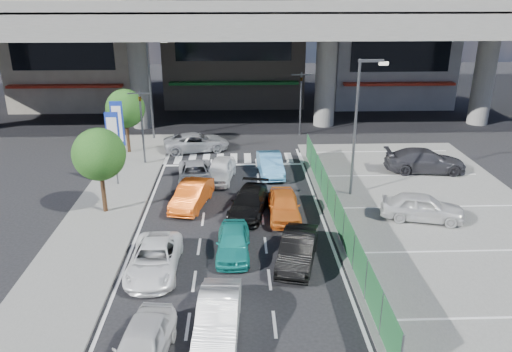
{
  "coord_description": "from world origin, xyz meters",
  "views": [
    {
      "loc": [
        0.35,
        -21.21,
        11.72
      ],
      "look_at": [
        1.26,
        3.3,
        2.33
      ],
      "focal_mm": 35.0,
      "sensor_mm": 36.0,
      "label": 1
    }
  ],
  "objects_px": {
    "traffic_light_left": "(141,109)",
    "street_lamp_right": "(359,117)",
    "parked_sedan_white": "(422,207)",
    "sedan_white_mid_left": "(154,259)",
    "van_white_back_left": "(142,346)",
    "wagon_silver_front_left": "(195,174)",
    "kei_truck_front_right": "(270,164)",
    "tree_far": "(125,109)",
    "sedan_black_mid": "(249,202)",
    "hatch_white_back_mid": "(218,316)",
    "traffic_cone": "(331,197)",
    "parked_sedan_dgrey": "(425,161)",
    "taxi_teal_mid": "(233,242)",
    "street_lamp_left": "(152,81)",
    "signboard_near": "(113,139)",
    "taxi_orange_left": "(192,195)",
    "crossing_wagon_silver": "(197,142)",
    "sedan_white_front_mid": "(220,170)",
    "traffic_light_right": "(301,88)",
    "hatch_black_mid_right": "(298,249)",
    "signboard_far": "(118,126)",
    "tree_near": "(99,155)",
    "taxi_orange_right": "(284,205)"
  },
  "relations": [
    {
      "from": "signboard_near",
      "to": "sedan_white_front_mid",
      "type": "xyz_separation_m",
      "value": [
        6.37,
        0.73,
        -2.38
      ]
    },
    {
      "from": "van_white_back_left",
      "to": "wagon_silver_front_left",
      "type": "distance_m",
      "value": 15.99
    },
    {
      "from": "street_lamp_left",
      "to": "sedan_white_front_mid",
      "type": "xyz_separation_m",
      "value": [
        5.49,
        -9.27,
        -4.08
      ]
    },
    {
      "from": "street_lamp_right",
      "to": "parked_sedan_dgrey",
      "type": "distance_m",
      "value": 7.76
    },
    {
      "from": "hatch_white_back_mid",
      "to": "wagon_silver_front_left",
      "type": "xyz_separation_m",
      "value": [
        -1.93,
        14.53,
        -0.06
      ]
    },
    {
      "from": "sedan_black_mid",
      "to": "wagon_silver_front_left",
      "type": "bearing_deg",
      "value": 138.42
    },
    {
      "from": "street_lamp_left",
      "to": "signboard_near",
      "type": "distance_m",
      "value": 10.19
    },
    {
      "from": "tree_near",
      "to": "traffic_cone",
      "type": "relative_size",
      "value": 7.35
    },
    {
      "from": "parked_sedan_white",
      "to": "sedan_white_mid_left",
      "type": "bearing_deg",
      "value": 123.99
    },
    {
      "from": "tree_far",
      "to": "taxi_orange_left",
      "type": "height_order",
      "value": "tree_far"
    },
    {
      "from": "hatch_white_back_mid",
      "to": "parked_sedan_dgrey",
      "type": "relative_size",
      "value": 0.8
    },
    {
      "from": "crossing_wagon_silver",
      "to": "parked_sedan_white",
      "type": "relative_size",
      "value": 1.14
    },
    {
      "from": "traffic_light_left",
      "to": "street_lamp_right",
      "type": "xyz_separation_m",
      "value": [
        13.37,
        -6.0,
        0.83
      ]
    },
    {
      "from": "hatch_white_back_mid",
      "to": "traffic_cone",
      "type": "relative_size",
      "value": 6.42
    },
    {
      "from": "signboard_near",
      "to": "sedan_white_front_mid",
      "type": "distance_m",
      "value": 6.84
    },
    {
      "from": "kei_truck_front_right",
      "to": "tree_far",
      "type": "bearing_deg",
      "value": 151.18
    },
    {
      "from": "street_lamp_left",
      "to": "sedan_white_front_mid",
      "type": "height_order",
      "value": "street_lamp_left"
    },
    {
      "from": "street_lamp_left",
      "to": "taxi_teal_mid",
      "type": "xyz_separation_m",
      "value": [
        6.38,
        -18.79,
        -4.12
      ]
    },
    {
      "from": "van_white_back_left",
      "to": "taxi_orange_right",
      "type": "xyz_separation_m",
      "value": [
        5.64,
        10.94,
        0.0
      ]
    },
    {
      "from": "crossing_wagon_silver",
      "to": "street_lamp_right",
      "type": "bearing_deg",
      "value": -143.98
    },
    {
      "from": "traffic_light_left",
      "to": "tree_near",
      "type": "xyz_separation_m",
      "value": [
        -0.8,
        -8.0,
        -0.55
      ]
    },
    {
      "from": "wagon_silver_front_left",
      "to": "crossing_wagon_silver",
      "type": "height_order",
      "value": "crossing_wagon_silver"
    },
    {
      "from": "taxi_teal_mid",
      "to": "wagon_silver_front_left",
      "type": "distance_m",
      "value": 9.27
    },
    {
      "from": "hatch_white_back_mid",
      "to": "crossing_wagon_silver",
      "type": "height_order",
      "value": "hatch_white_back_mid"
    },
    {
      "from": "traffic_light_right",
      "to": "sedan_white_mid_left",
      "type": "distance_m",
      "value": 23.21
    },
    {
      "from": "sedan_black_mid",
      "to": "parked_sedan_white",
      "type": "bearing_deg",
      "value": 4.35
    },
    {
      "from": "parked_sedan_dgrey",
      "to": "traffic_cone",
      "type": "distance_m",
      "value": 8.68
    },
    {
      "from": "sedan_white_mid_left",
      "to": "street_lamp_right",
      "type": "bearing_deg",
      "value": 38.02
    },
    {
      "from": "taxi_orange_right",
      "to": "hatch_white_back_mid",
      "type": "bearing_deg",
      "value": -108.06
    },
    {
      "from": "kei_truck_front_right",
      "to": "parked_sedan_dgrey",
      "type": "distance_m",
      "value": 10.32
    },
    {
      "from": "crossing_wagon_silver",
      "to": "hatch_white_back_mid",
      "type": "bearing_deg",
      "value": 174.07
    },
    {
      "from": "street_lamp_right",
      "to": "sedan_black_mid",
      "type": "xyz_separation_m",
      "value": [
        -6.29,
        -2.31,
        -4.12
      ]
    },
    {
      "from": "taxi_orange_right",
      "to": "sedan_white_front_mid",
      "type": "distance_m",
      "value": 6.66
    },
    {
      "from": "taxi_teal_mid",
      "to": "parked_sedan_dgrey",
      "type": "distance_m",
      "value": 16.46
    },
    {
      "from": "traffic_light_right",
      "to": "kei_truck_front_right",
      "type": "xyz_separation_m",
      "value": [
        -3.07,
        -9.29,
        -3.25
      ]
    },
    {
      "from": "traffic_light_right",
      "to": "street_lamp_left",
      "type": "distance_m",
      "value": 11.9
    },
    {
      "from": "taxi_orange_left",
      "to": "traffic_cone",
      "type": "height_order",
      "value": "taxi_orange_left"
    },
    {
      "from": "sedan_white_front_mid",
      "to": "traffic_cone",
      "type": "relative_size",
      "value": 6.16
    },
    {
      "from": "van_white_back_left",
      "to": "sedan_white_mid_left",
      "type": "bearing_deg",
      "value": 101.76
    },
    {
      "from": "wagon_silver_front_left",
      "to": "parked_sedan_white",
      "type": "bearing_deg",
      "value": -29.85
    },
    {
      "from": "tree_far",
      "to": "taxi_teal_mid",
      "type": "xyz_separation_m",
      "value": [
        7.85,
        -15.29,
        -2.74
      ]
    },
    {
      "from": "van_white_back_left",
      "to": "taxi_teal_mid",
      "type": "xyz_separation_m",
      "value": [
        2.94,
        7.04,
        -0.04
      ]
    },
    {
      "from": "sedan_white_mid_left",
      "to": "taxi_orange_left",
      "type": "xyz_separation_m",
      "value": [
        1.06,
        6.91,
        0.06
      ]
    },
    {
      "from": "street_lamp_left",
      "to": "van_white_back_left",
      "type": "distance_m",
      "value": 26.38
    },
    {
      "from": "hatch_white_back_mid",
      "to": "taxi_teal_mid",
      "type": "relative_size",
      "value": 1.1
    },
    {
      "from": "signboard_near",
      "to": "kei_truck_front_right",
      "type": "xyz_separation_m",
      "value": [
        9.63,
        1.71,
        -2.37
      ]
    },
    {
      "from": "sedan_black_mid",
      "to": "taxi_orange_right",
      "type": "bearing_deg",
      "value": -5.25
    },
    {
      "from": "sedan_white_mid_left",
      "to": "hatch_black_mid_right",
      "type": "height_order",
      "value": "hatch_black_mid_right"
    },
    {
      "from": "traffic_light_left",
      "to": "signboard_far",
      "type": "distance_m",
      "value": 1.93
    },
    {
      "from": "signboard_near",
      "to": "sedan_black_mid",
      "type": "height_order",
      "value": "signboard_near"
    }
  ]
}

